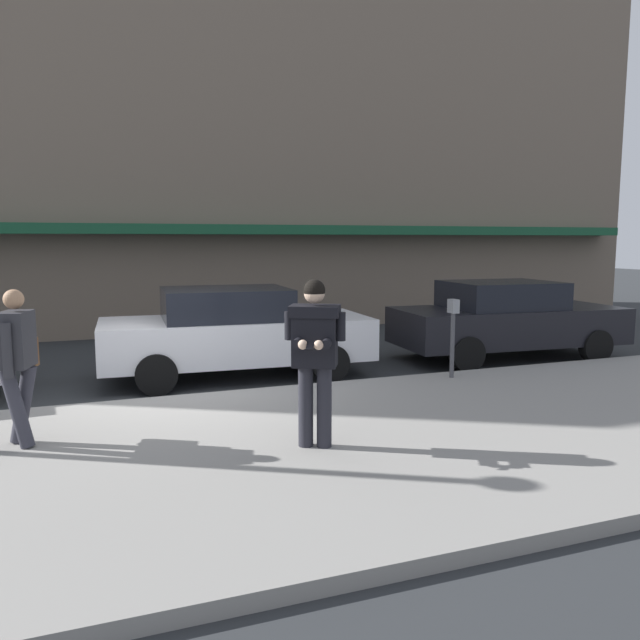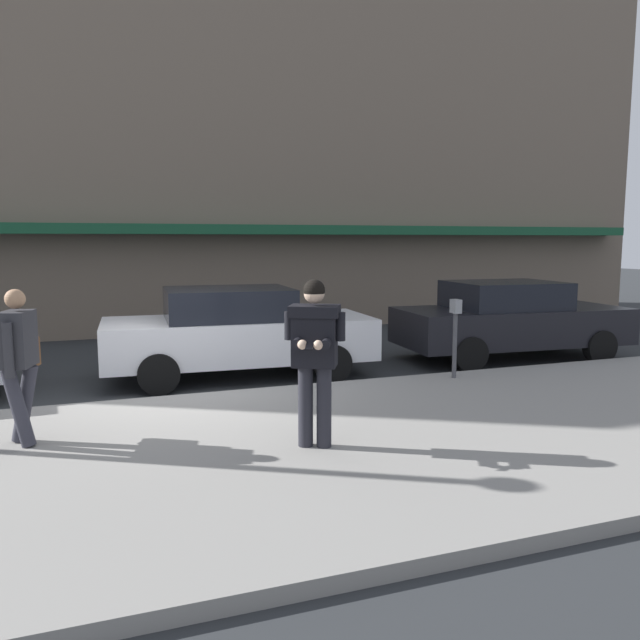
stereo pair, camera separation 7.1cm
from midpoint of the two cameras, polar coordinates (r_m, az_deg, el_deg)
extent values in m
plane|color=#2B2D30|center=(9.47, -12.95, -7.23)|extent=(80.00, 80.00, 0.00)
cube|color=gray|center=(6.98, -1.58, -11.75)|extent=(32.00, 5.30, 0.14)
cube|color=silver|center=(9.68, -7.06, -6.75)|extent=(28.00, 0.12, 0.01)
cube|color=#756656|center=(18.13, -13.77, 19.26)|extent=(28.00, 4.00, 12.30)
cube|color=#195133|center=(15.40, -12.39, 8.11)|extent=(26.60, 0.70, 0.24)
cube|color=silver|center=(10.77, -7.18, -1.69)|extent=(4.59, 2.06, 0.70)
cube|color=black|center=(10.66, -8.19, 1.51)|extent=(2.15, 1.75, 0.52)
cylinder|color=black|center=(11.95, -1.25, -2.44)|extent=(0.65, 0.25, 0.64)
cylinder|color=black|center=(10.34, 1.32, -3.98)|extent=(0.65, 0.25, 0.64)
cylinder|color=black|center=(11.53, -14.75, -3.04)|extent=(0.65, 0.25, 0.64)
cylinder|color=black|center=(9.85, -14.34, -4.79)|extent=(0.65, 0.25, 0.64)
cube|color=black|center=(12.89, 17.25, -0.48)|extent=(4.61, 2.11, 0.70)
cube|color=black|center=(12.72, 16.68, 2.21)|extent=(2.17, 1.77, 0.52)
cylinder|color=black|center=(14.42, 19.95, -1.19)|extent=(0.65, 0.26, 0.64)
cylinder|color=black|center=(13.10, 24.36, -2.23)|extent=(0.65, 0.26, 0.64)
cylinder|color=black|center=(12.98, 9.95, -1.76)|extent=(0.65, 0.26, 0.64)
cylinder|color=black|center=(11.49, 13.72, -3.04)|extent=(0.65, 0.26, 0.64)
cylinder|color=#23232B|center=(6.72, 0.67, -7.94)|extent=(0.16, 0.16, 0.88)
cylinder|color=#23232B|center=(6.75, -1.03, -7.87)|extent=(0.16, 0.16, 0.88)
cube|color=black|center=(6.58, -0.18, -1.51)|extent=(0.55, 0.48, 0.64)
cube|color=black|center=(6.54, -0.18, 0.83)|extent=(0.62, 0.55, 0.12)
cylinder|color=black|center=(6.53, 2.16, -0.60)|extent=(0.11, 0.11, 0.30)
cylinder|color=black|center=(6.41, 0.93, -2.11)|extent=(0.23, 0.31, 0.10)
sphere|color=beige|center=(6.28, 0.15, -2.30)|extent=(0.10, 0.10, 0.10)
cylinder|color=black|center=(6.60, -2.50, -0.51)|extent=(0.11, 0.11, 0.30)
cylinder|color=black|center=(6.45, -1.69, -2.04)|extent=(0.23, 0.31, 0.10)
sphere|color=beige|center=(6.30, -1.31, -2.26)|extent=(0.10, 0.10, 0.10)
cube|color=black|center=(6.25, -0.63, -2.34)|extent=(0.13, 0.16, 0.07)
sphere|color=beige|center=(6.49, -0.22, 2.47)|extent=(0.22, 0.22, 0.22)
sphere|color=black|center=(6.49, -0.22, 2.73)|extent=(0.23, 0.23, 0.23)
cylinder|color=#33333D|center=(7.44, -25.61, -7.25)|extent=(0.35, 0.23, 0.87)
cylinder|color=#33333D|center=(7.60, -25.13, -6.92)|extent=(0.35, 0.23, 0.87)
cube|color=#2D2D33|center=(7.38, -25.68, -1.58)|extent=(0.38, 0.48, 0.60)
cylinder|color=#2D2D33|center=(7.16, -26.36, -2.51)|extent=(0.10, 0.10, 0.58)
cylinder|color=#2D2D33|center=(7.62, -24.98, -1.88)|extent=(0.10, 0.10, 0.58)
sphere|color=tan|center=(7.33, -25.87, 1.75)|extent=(0.21, 0.21, 0.21)
cube|color=brown|center=(7.68, -24.66, -2.71)|extent=(0.18, 0.26, 0.32)
cylinder|color=#4C4C51|center=(10.23, 12.41, -2.31)|extent=(0.07, 0.07, 1.05)
cube|color=gray|center=(10.15, 12.51, 1.23)|extent=(0.12, 0.18, 0.22)
camera|label=1|loc=(0.04, -89.70, 0.04)|focal=35.00mm
camera|label=2|loc=(0.04, 90.30, -0.04)|focal=35.00mm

